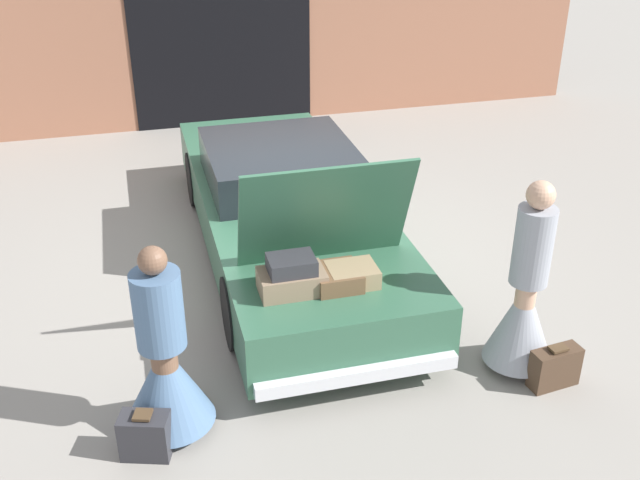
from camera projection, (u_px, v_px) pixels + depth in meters
name	position (u px, v px, depth m)	size (l,w,h in m)	color
ground_plane	(288.00, 254.00, 8.30)	(40.00, 40.00, 0.00)	gray
garage_wall_back	(221.00, 36.00, 11.58)	(12.00, 0.14, 2.80)	#9E664C
car	(286.00, 209.00, 8.05)	(1.81, 5.19, 1.75)	#336047
person_left	(165.00, 368.00, 5.59)	(0.69, 0.69, 1.59)	brown
person_right	(524.00, 305.00, 6.24)	(0.60, 0.60, 1.75)	tan
suitcase_beside_left_person	(146.00, 435.00, 5.50)	(0.41, 0.31, 0.39)	#2D2D33
suitcase_beside_right_person	(555.00, 367.00, 6.21)	(0.44, 0.22, 0.39)	#473323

